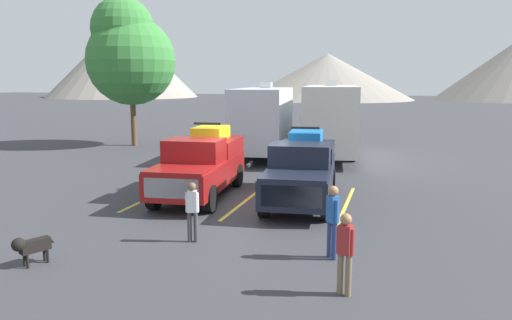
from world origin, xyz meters
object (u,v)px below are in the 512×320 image
Objects in this scene: pickup_truck_a at (201,163)px; person_b at (345,248)px; camper_trailer_a at (263,118)px; person_c at (333,217)px; pickup_truck_b at (302,168)px; person_a at (192,208)px; dog at (29,246)px; camper_trailer_b at (331,117)px.

pickup_truck_a is 8.82m from person_b.
person_c is (5.50, -13.92, -1.08)m from camper_trailer_a.
person_b is (5.98, -15.76, -1.14)m from camper_trailer_a.
pickup_truck_a is at bearing -176.21° from pickup_truck_b.
pickup_truck_b is at bearing 69.85° from person_a.
pickup_truck_a is 0.95× the size of pickup_truck_b.
pickup_truck_a is 3.34× the size of person_c.
dog is at bearing -121.51° from pickup_truck_b.
dog is at bearing -92.64° from camper_trailer_a.
pickup_truck_a reaches higher than dog.
pickup_truck_b is at bearing 58.49° from dog.
person_c reaches higher than person_b.
camper_trailer_b is 14.67m from person_c.
person_b is at bearing -26.85° from person_a.
person_a is 0.96× the size of person_b.
camper_trailer_a is 0.93× the size of camper_trailer_b.
person_b reaches higher than dog.
person_a is (-1.81, -4.94, -0.23)m from pickup_truck_b.
camper_trailer_a reaches higher than person_c.
person_c is at bearing -81.95° from camper_trailer_b.
pickup_truck_b is at bearing 3.79° from pickup_truck_a.
camper_trailer_b is 10.74× the size of dog.
person_c is at bearing 104.52° from person_b.
dog is at bearing -159.57° from person_c.
camper_trailer_a is 15.01m from person_c.
dog is at bearing -98.09° from pickup_truck_a.
camper_trailer_a is at bearing 113.41° from pickup_truck_b.
person_b is at bearing -69.22° from camper_trailer_a.
pickup_truck_b is 9.64m from camper_trailer_a.
camper_trailer_a reaches higher than person_a.
dog is (-6.25, -2.33, -0.51)m from person_c.
person_c is 1.96× the size of dog.
pickup_truck_a reaches higher than person_a.
person_a is 0.90× the size of person_c.
pickup_truck_b is 3.89× the size of person_a.
camper_trailer_b is at bearing 84.20° from person_a.
camper_trailer_a is at bearing 87.36° from dog.
person_a is (1.72, -4.71, -0.27)m from pickup_truck_a.
pickup_truck_a is 3.55m from pickup_truck_b.
person_c reaches higher than dog.
camper_trailer_b is 5.83× the size of person_b.
pickup_truck_a is 3.56× the size of person_b.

